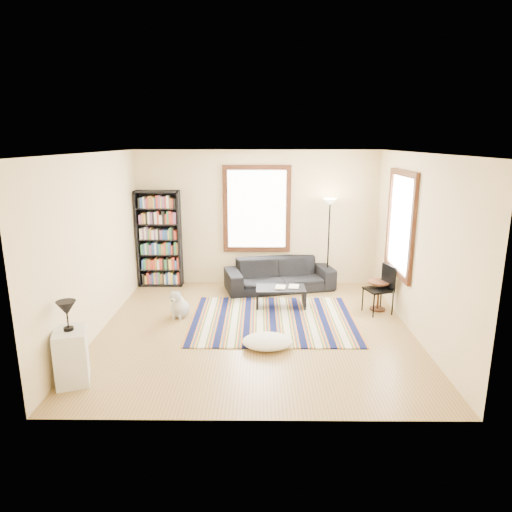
{
  "coord_description": "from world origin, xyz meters",
  "views": [
    {
      "loc": [
        0.06,
        -6.9,
        2.98
      ],
      "look_at": [
        0.0,
        0.5,
        1.1
      ],
      "focal_mm": 32.0,
      "sensor_mm": 36.0,
      "label": 1
    }
  ],
  "objects_px": {
    "bookshelf": "(159,239)",
    "coffee_table": "(281,297)",
    "floor_lamp": "(328,244)",
    "side_table": "(378,296)",
    "sofa": "(279,274)",
    "floor_cushion": "(267,341)",
    "dog": "(180,303)",
    "folding_chair": "(378,290)",
    "white_cabinet": "(72,356)"
  },
  "relations": [
    {
      "from": "sofa",
      "to": "dog",
      "type": "height_order",
      "value": "sofa"
    },
    {
      "from": "sofa",
      "to": "coffee_table",
      "type": "relative_size",
      "value": 2.42
    },
    {
      "from": "folding_chair",
      "to": "dog",
      "type": "xyz_separation_m",
      "value": [
        -3.47,
        -0.21,
        -0.18
      ]
    },
    {
      "from": "coffee_table",
      "to": "folding_chair",
      "type": "xyz_separation_m",
      "value": [
        1.7,
        -0.31,
        0.25
      ]
    },
    {
      "from": "bookshelf",
      "to": "floor_lamp",
      "type": "distance_m",
      "value": 3.48
    },
    {
      "from": "sofa",
      "to": "dog",
      "type": "distance_m",
      "value": 2.34
    },
    {
      "from": "floor_cushion",
      "to": "floor_lamp",
      "type": "bearing_deg",
      "value": 65.64
    },
    {
      "from": "side_table",
      "to": "folding_chair",
      "type": "xyz_separation_m",
      "value": [
        -0.05,
        -0.15,
        0.16
      ]
    },
    {
      "from": "sofa",
      "to": "coffee_table",
      "type": "bearing_deg",
      "value": -104.58
    },
    {
      "from": "bookshelf",
      "to": "white_cabinet",
      "type": "relative_size",
      "value": 2.86
    },
    {
      "from": "coffee_table",
      "to": "floor_lamp",
      "type": "xyz_separation_m",
      "value": [
        1.01,
        1.09,
        0.75
      ]
    },
    {
      "from": "floor_lamp",
      "to": "dog",
      "type": "relative_size",
      "value": 3.66
    },
    {
      "from": "sofa",
      "to": "coffee_table",
      "type": "xyz_separation_m",
      "value": [
        -0.02,
        -0.99,
        -0.14
      ]
    },
    {
      "from": "floor_lamp",
      "to": "white_cabinet",
      "type": "distance_m",
      "value": 5.4
    },
    {
      "from": "floor_cushion",
      "to": "coffee_table",
      "type": "bearing_deg",
      "value": 81.13
    },
    {
      "from": "folding_chair",
      "to": "white_cabinet",
      "type": "distance_m",
      "value": 5.07
    },
    {
      "from": "sofa",
      "to": "folding_chair",
      "type": "bearing_deg",
      "value": -51.38
    },
    {
      "from": "sofa",
      "to": "bookshelf",
      "type": "relative_size",
      "value": 1.09
    },
    {
      "from": "floor_lamp",
      "to": "folding_chair",
      "type": "relative_size",
      "value": 2.16
    },
    {
      "from": "floor_lamp",
      "to": "sofa",
      "type": "bearing_deg",
      "value": -174.24
    },
    {
      "from": "floor_cushion",
      "to": "white_cabinet",
      "type": "relative_size",
      "value": 1.08
    },
    {
      "from": "white_cabinet",
      "to": "side_table",
      "type": "bearing_deg",
      "value": 11.38
    },
    {
      "from": "sofa",
      "to": "floor_cushion",
      "type": "bearing_deg",
      "value": -109.62
    },
    {
      "from": "white_cabinet",
      "to": "dog",
      "type": "relative_size",
      "value": 1.38
    },
    {
      "from": "coffee_table",
      "to": "floor_lamp",
      "type": "bearing_deg",
      "value": 47.25
    },
    {
      "from": "sofa",
      "to": "floor_cushion",
      "type": "xyz_separation_m",
      "value": [
        -0.29,
        -2.73,
        -0.22
      ]
    },
    {
      "from": "coffee_table",
      "to": "side_table",
      "type": "height_order",
      "value": "side_table"
    },
    {
      "from": "sofa",
      "to": "side_table",
      "type": "distance_m",
      "value": 2.08
    },
    {
      "from": "floor_lamp",
      "to": "dog",
      "type": "xyz_separation_m",
      "value": [
        -2.78,
        -1.62,
        -0.68
      ]
    },
    {
      "from": "floor_lamp",
      "to": "dog",
      "type": "height_order",
      "value": "floor_lamp"
    },
    {
      "from": "floor_cushion",
      "to": "dog",
      "type": "distance_m",
      "value": 1.93
    },
    {
      "from": "side_table",
      "to": "folding_chair",
      "type": "distance_m",
      "value": 0.22
    },
    {
      "from": "sofa",
      "to": "coffee_table",
      "type": "height_order",
      "value": "sofa"
    },
    {
      "from": "floor_cushion",
      "to": "side_table",
      "type": "relative_size",
      "value": 1.4
    },
    {
      "from": "coffee_table",
      "to": "dog",
      "type": "xyz_separation_m",
      "value": [
        -1.77,
        -0.53,
        0.07
      ]
    },
    {
      "from": "bookshelf",
      "to": "side_table",
      "type": "bearing_deg",
      "value": -18.66
    },
    {
      "from": "floor_lamp",
      "to": "white_cabinet",
      "type": "relative_size",
      "value": 2.66
    },
    {
      "from": "dog",
      "to": "floor_lamp",
      "type": "bearing_deg",
      "value": 43.89
    },
    {
      "from": "bookshelf",
      "to": "coffee_table",
      "type": "distance_m",
      "value": 2.89
    },
    {
      "from": "coffee_table",
      "to": "dog",
      "type": "height_order",
      "value": "dog"
    },
    {
      "from": "folding_chair",
      "to": "dog",
      "type": "distance_m",
      "value": 3.48
    },
    {
      "from": "floor_lamp",
      "to": "folding_chair",
      "type": "height_order",
      "value": "floor_lamp"
    },
    {
      "from": "bookshelf",
      "to": "side_table",
      "type": "distance_m",
      "value": 4.51
    },
    {
      "from": "coffee_table",
      "to": "side_table",
      "type": "xyz_separation_m",
      "value": [
        1.75,
        -0.16,
        0.09
      ]
    },
    {
      "from": "sofa",
      "to": "floor_lamp",
      "type": "height_order",
      "value": "floor_lamp"
    },
    {
      "from": "side_table",
      "to": "sofa",
      "type": "bearing_deg",
      "value": 146.3
    },
    {
      "from": "side_table",
      "to": "dog",
      "type": "bearing_deg",
      "value": -174.12
    },
    {
      "from": "coffee_table",
      "to": "white_cabinet",
      "type": "distance_m",
      "value": 3.89
    },
    {
      "from": "white_cabinet",
      "to": "bookshelf",
      "type": "bearing_deg",
      "value": 67.6
    },
    {
      "from": "floor_lamp",
      "to": "bookshelf",
      "type": "bearing_deg",
      "value": 177.2
    }
  ]
}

